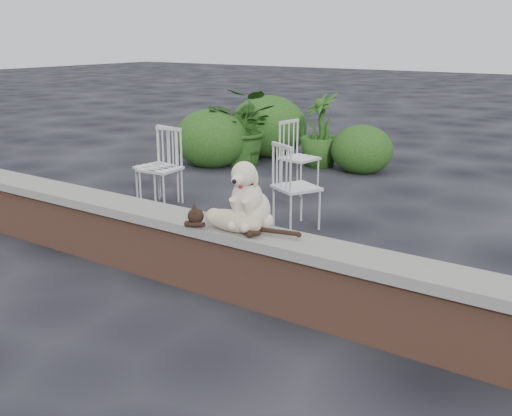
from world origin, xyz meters
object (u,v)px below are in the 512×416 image
Objects in this scene: cat at (232,219)px; potted_plant_b at (321,130)px; chair_b at (156,166)px; chair_c at (297,186)px; dog at (251,193)px; chair_e at (299,157)px; potted_plant_a at (245,126)px; chair_a at (160,168)px.

cat is 5.14m from potted_plant_b.
chair_b is 1.00× the size of chair_c.
chair_c is at bearing 10.96° from chair_b.
potted_plant_b reaches higher than dog.
chair_e is at bearing 106.56° from dog.
potted_plant_b reaches higher than chair_e.
potted_plant_b is at bearing 103.39° from cat.
potted_plant_a is (-2.97, 4.09, -0.24)m from dog.
chair_b is 1.89m from chair_e.
chair_a is at bearing 154.20° from chair_e.
cat is at bearing -148.78° from chair_e.
potted_plant_a is at bearing 107.15° from chair_b.
dog is 0.60× the size of chair_e.
potted_plant_a reaches higher than dog.
chair_b is 1.00× the size of chair_a.
cat is at bearing -69.08° from potted_plant_b.
chair_e is 1.00× the size of chair_a.
potted_plant_a is at bearing 116.76° from cat.
potted_plant_a is (-1.59, 1.00, 0.15)m from chair_e.
dog is 0.25m from cat.
cat is at bearing -55.71° from potted_plant_a.
chair_e and chair_c have the same top height.
cat is at bearing -40.77° from chair_a.
chair_a reaches higher than cat.
potted_plant_b is at bearing 85.71° from chair_b.
cat is 5.13m from potted_plant_a.
cat is 1.18× the size of chair_c.
chair_b is at bearing 150.67° from chair_e.
chair_b reaches higher than cat.
chair_e is 1.65m from potted_plant_b.
potted_plant_a reaches higher than chair_e.
potted_plant_b is (-1.83, 4.80, -0.09)m from cat.
dog reaches higher than chair_a.
potted_plant_a is (-2.36, 2.36, 0.15)m from chair_c.
potted_plant_a is 1.06× the size of potted_plant_b.
chair_e is 0.76× the size of potted_plant_a.
chair_a is 0.81× the size of potted_plant_b.
chair_a is at bearing 139.83° from dog.
potted_plant_b is (1.06, 0.56, -0.03)m from potted_plant_a.
potted_plant_b is (0.64, 3.03, 0.11)m from chair_b.
dog is at bearing -146.58° from chair_e.
dog is 0.46× the size of potted_plant_a.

